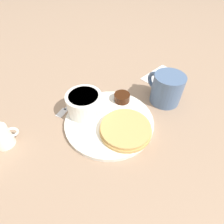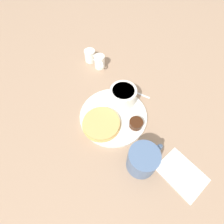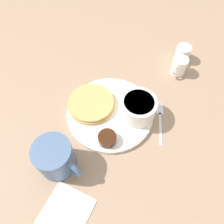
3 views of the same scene
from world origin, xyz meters
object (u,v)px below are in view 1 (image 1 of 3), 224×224
(plate, at_px, (109,121))
(creamer_pitcher_near, at_px, (2,137))
(bowl, at_px, (84,103))
(coffee_mug, at_px, (166,89))
(fork, at_px, (68,106))

(plate, xyz_separation_m, creamer_pitcher_near, (0.26, -0.06, 0.02))
(bowl, bearing_deg, creamer_pitcher_near, 0.40)
(plate, distance_m, coffee_mug, 0.20)
(plate, distance_m, fork, 0.14)
(bowl, height_order, fork, bowl)
(bowl, relative_size, creamer_pitcher_near, 1.43)
(coffee_mug, bearing_deg, creamer_pitcher_near, -7.13)
(fork, bearing_deg, plate, 124.62)
(coffee_mug, xyz_separation_m, fork, (0.27, -0.11, -0.04))
(creamer_pitcher_near, bearing_deg, bowl, -179.60)
(bowl, distance_m, fork, 0.08)
(coffee_mug, height_order, creamer_pitcher_near, coffee_mug)
(creamer_pitcher_near, height_order, fork, creamer_pitcher_near)
(plate, relative_size, bowl, 2.49)
(plate, height_order, bowl, bowl)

